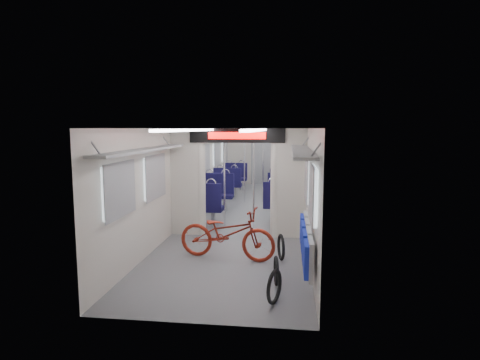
{
  "coord_description": "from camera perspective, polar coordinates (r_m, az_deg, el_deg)",
  "views": [
    {
      "loc": [
        1.07,
        -10.4,
        2.3
      ],
      "look_at": [
        0.04,
        -1.94,
        1.2
      ],
      "focal_mm": 30.0,
      "sensor_mm": 36.0,
      "label": 1
    }
  ],
  "objects": [
    {
      "name": "carriage",
      "position": [
        10.22,
        0.89,
        2.88
      ],
      "size": [
        12.0,
        12.02,
        2.31
      ],
      "color": "#515456",
      "rests_on": "ground"
    },
    {
      "name": "bicycle",
      "position": [
        7.13,
        -1.87,
        -7.58
      ],
      "size": [
        1.84,
        0.92,
        0.92
      ],
      "primitive_type": "imported",
      "rotation": [
        0.0,
        0.0,
        1.39
      ],
      "color": "maroon",
      "rests_on": "ground"
    },
    {
      "name": "flip_bench",
      "position": [
        6.28,
        9.36,
        -8.64
      ],
      "size": [
        0.12,
        2.11,
        0.53
      ],
      "color": "gray",
      "rests_on": "carriage"
    },
    {
      "name": "bike_hoop_a",
      "position": [
        5.48,
        4.9,
        -15.11
      ],
      "size": [
        0.2,
        0.46,
        0.47
      ],
      "primitive_type": "torus",
      "rotation": [
        1.57,
        0.0,
        1.23
      ],
      "color": "black",
      "rests_on": "ground"
    },
    {
      "name": "bike_hoop_b",
      "position": [
        6.08,
        5.17,
        -12.94
      ],
      "size": [
        0.1,
        0.44,
        0.44
      ],
      "primitive_type": "torus",
      "rotation": [
        1.57,
        0.0,
        1.69
      ],
      "color": "black",
      "rests_on": "ground"
    },
    {
      "name": "bike_hoop_c",
      "position": [
        7.16,
        5.85,
        -9.66
      ],
      "size": [
        0.15,
        0.47,
        0.47
      ],
      "primitive_type": "torus",
      "rotation": [
        1.57,
        0.0,
        1.8
      ],
      "color": "black",
      "rests_on": "ground"
    },
    {
      "name": "seat_bay_near_left",
      "position": [
        10.44,
        -4.25,
        -2.21
      ],
      "size": [
        0.95,
        2.24,
        1.15
      ],
      "color": "black",
      "rests_on": "ground"
    },
    {
      "name": "seat_bay_near_right",
      "position": [
        10.8,
        6.11,
        -1.98
      ],
      "size": [
        0.93,
        2.14,
        1.12
      ],
      "color": "black",
      "rests_on": "ground"
    },
    {
      "name": "seat_bay_far_left",
      "position": [
        14.28,
        -1.21,
        0.32
      ],
      "size": [
        0.92,
        2.11,
        1.11
      ],
      "color": "black",
      "rests_on": "ground"
    },
    {
      "name": "seat_bay_far_right",
      "position": [
        14.13,
        6.31,
        0.2
      ],
      "size": [
        0.92,
        2.11,
        1.11
      ],
      "color": "black",
      "rests_on": "ground"
    },
    {
      "name": "stanchion_near_left",
      "position": [
        9.34,
        -2.22,
        0.29
      ],
      "size": [
        0.04,
        0.04,
        2.3
      ],
      "primitive_type": "cylinder",
      "color": "silver",
      "rests_on": "ground"
    },
    {
      "name": "stanchion_near_right",
      "position": [
        8.92,
        1.95,
        -0.05
      ],
      "size": [
        0.04,
        0.04,
        2.3
      ],
      "primitive_type": "cylinder",
      "color": "silver",
      "rests_on": "ground"
    },
    {
      "name": "stanchion_far_left",
      "position": [
        12.5,
        0.65,
        2.09
      ],
      "size": [
        0.04,
        0.04,
        2.3
      ],
      "primitive_type": "cylinder",
      "color": "silver",
      "rests_on": "ground"
    },
    {
      "name": "stanchion_far_right",
      "position": [
        12.47,
        3.29,
        2.07
      ],
      "size": [
        0.04,
        0.04,
        2.3
      ],
      "primitive_type": "cylinder",
      "color": "silver",
      "rests_on": "ground"
    }
  ]
}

